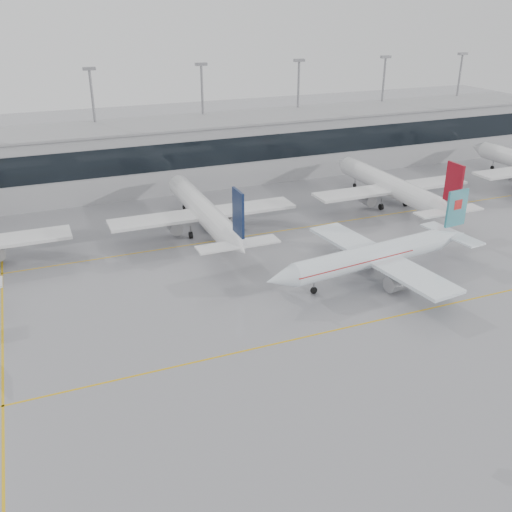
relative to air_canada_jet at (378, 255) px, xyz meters
name	(u,v)px	position (x,y,z in m)	size (l,w,h in m)	color
ground	(297,339)	(-16.61, -9.94, -3.14)	(320.00, 320.00, 0.00)	gray
taxi_line_main	(297,339)	(-16.61, -9.94, -3.14)	(120.00, 0.25, 0.01)	gold
taxi_line_north	(212,241)	(-16.61, 20.06, -3.14)	(120.00, 0.25, 0.01)	gold
taxi_line_cross	(2,327)	(-46.61, 5.06, -3.14)	(0.25, 60.00, 0.01)	gold
terminal	(160,156)	(-16.61, 52.06, 2.86)	(180.00, 15.00, 12.00)	#9C9CA0
terminal_glass	(169,157)	(-16.61, 44.51, 4.36)	(180.00, 0.20, 5.00)	black
terminal_roof	(158,124)	(-16.61, 52.06, 9.06)	(182.00, 16.00, 0.40)	gray
light_masts	(150,113)	(-16.61, 58.06, 10.20)	(156.40, 1.00, 22.60)	gray
air_canada_jet	(378,255)	(0.00, 0.00, 0.00)	(33.24, 25.86, 10.06)	white
parked_jet_c	(204,211)	(-16.61, 23.75, 0.57)	(29.64, 36.96, 11.72)	white
parked_jet_d	(391,186)	(18.39, 23.75, 0.57)	(29.64, 36.96, 11.72)	white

